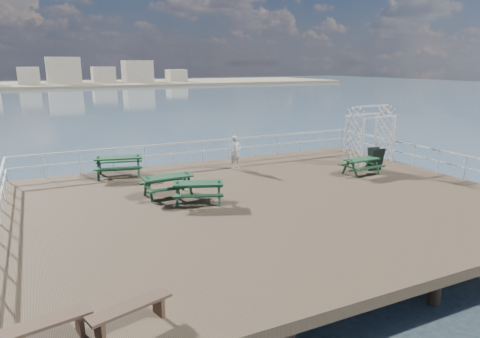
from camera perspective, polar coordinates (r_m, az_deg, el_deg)
name	(u,v)px	position (r m, az deg, el deg)	size (l,w,h in m)	color
ground	(269,203)	(15.99, 3.83, -4.48)	(18.00, 14.00, 0.30)	brown
sea_backdrop	(99,80)	(148.71, -18.23, 11.17)	(300.00, 300.00, 9.20)	#3A5362
railing	(237,162)	(17.88, -0.35, 0.94)	(17.77, 13.76, 1.10)	silver
picnic_table_a	(168,182)	(16.29, -9.62, -1.66)	(1.89, 1.55, 0.89)	#13351F
picnic_table_b	(119,162)	(19.68, -15.89, 0.89)	(2.34, 2.04, 0.99)	#13351F
picnic_table_c	(362,163)	(20.05, 15.91, 0.79)	(1.76, 1.47, 0.81)	#13351F
picnic_table_d	(198,188)	(15.37, -5.57, -2.55)	(2.16, 1.97, 0.86)	#13351F
flat_bench_near	(130,310)	(8.76, -14.43, -17.78)	(1.68, 0.83, 0.47)	#51382A
flat_bench_far	(41,328)	(8.73, -24.96, -18.71)	(1.76, 0.71, 0.49)	#51382A
trellis_arbor	(370,137)	(22.57, 16.89, 4.10)	(2.38, 1.39, 2.86)	silver
sandwich_board	(376,159)	(20.92, 17.64, 1.23)	(0.71, 0.56, 1.09)	black
person	(236,152)	(20.24, -0.58, 2.24)	(0.58, 0.38, 1.58)	silver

